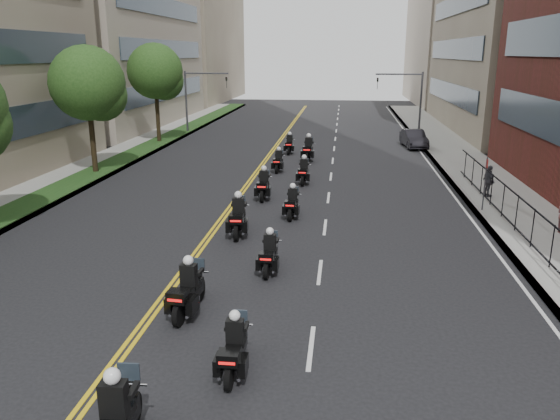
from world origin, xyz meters
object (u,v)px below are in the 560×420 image
Objects in this scene: pedestrian_c at (489,181)px; motorcycle_5 at (292,204)px; motorcycle_1 at (234,349)px; motorcycle_2 at (188,292)px; motorcycle_10 at (289,145)px; motorcycle_8 at (279,162)px; motorcycle_7 at (304,172)px; motorcycle_4 at (238,218)px; motorcycle_3 at (269,255)px; motorcycle_6 at (264,186)px; parked_sedan at (414,139)px; motorcycle_9 at (308,150)px.

motorcycle_5 is at bearing 97.27° from pedestrian_c.
motorcycle_2 is (-1.89, 2.80, 0.07)m from motorcycle_1.
motorcycle_8 is at bearing -91.39° from motorcycle_10.
motorcycle_7 is 9.86m from pedestrian_c.
motorcycle_4 reaches higher than pedestrian_c.
motorcycle_3 is at bearing 89.75° from motorcycle_1.
motorcycle_6 is 11.41m from pedestrian_c.
motorcycle_5 is 0.50× the size of parked_sedan.
motorcycle_6 is 1.03× the size of motorcycle_7.
motorcycle_3 is 0.97× the size of motorcycle_10.
motorcycle_10 is at bearing 101.72° from motorcycle_7.
motorcycle_9 is at bearing 89.62° from motorcycle_1.
motorcycle_9 is (-0.15, 13.46, 0.13)m from motorcycle_5.
motorcycle_7 is at bearing -58.03° from motorcycle_8.
motorcycle_8 is 1.31× the size of pedestrian_c.
motorcycle_10 is 1.35× the size of pedestrian_c.
motorcycle_4 is at bearing -89.20° from motorcycle_8.
motorcycle_6 reaches higher than parked_sedan.
motorcycle_6 is 13.08m from motorcycle_10.
motorcycle_2 is at bearing 123.77° from motorcycle_1.
pedestrian_c is at bearing 26.24° from motorcycle_5.
motorcycle_5 is at bearing -89.08° from motorcycle_7.
motorcycle_6 reaches higher than motorcycle_10.
motorcycle_5 is (2.06, 9.86, -0.07)m from motorcycle_2.
motorcycle_7 is (1.99, 9.43, -0.07)m from motorcycle_4.
pedestrian_c reaches higher than motorcycle_3.
motorcycle_1 is 0.89× the size of motorcycle_2.
motorcycle_7 is at bearing -86.16° from motorcycle_9.
motorcycle_6 is at bearing -88.13° from motorcycle_8.
motorcycle_5 is at bearing 83.24° from motorcycle_2.
motorcycle_2 is 0.56× the size of parked_sedan.
motorcycle_7 reaches higher than parked_sedan.
motorcycle_8 is at bearing 102.57° from motorcycle_5.
motorcycle_5 is 0.95× the size of motorcycle_7.
motorcycle_10 reaches higher than parked_sedan.
motorcycle_4 is at bearing -93.69° from motorcycle_6.
motorcycle_2 is 1.05× the size of motorcycle_7.
motorcycle_1 is 33.55m from parked_sedan.
pedestrian_c is at bearing -89.51° from parked_sedan.
motorcycle_7 is (2.09, 16.52, -0.03)m from motorcycle_2.
motorcycle_10 is at bearing 94.83° from motorcycle_3.
motorcycle_5 is at bearing -78.08° from motorcycle_8.
motorcycle_7 is at bearing 62.07° from motorcycle_6.
motorcycle_8 is at bearing 84.35° from motorcycle_4.
motorcycle_5 is 1.01× the size of motorcycle_8.
motorcycle_5 is 0.92× the size of motorcycle_6.
motorcycle_10 is (-1.57, 2.68, -0.11)m from motorcycle_9.
motorcycle_10 is at bearing 88.21° from motorcycle_6.
motorcycle_9 is (1.63, 3.70, 0.13)m from motorcycle_8.
motorcycle_9 is at bearing 90.34° from motorcycle_2.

